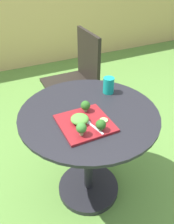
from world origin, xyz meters
TOP-DOWN VIEW (x-y plane):
  - ground_plane at (0.00, 0.00)m, footprint 12.00×12.00m
  - bamboo_fence at (0.00, 2.43)m, footprint 8.00×0.08m
  - patio_table at (0.00, 0.00)m, footprint 0.81×0.81m
  - patio_chair at (0.29, 0.82)m, footprint 0.44×0.44m
  - salad_plate at (-0.07, -0.09)m, footprint 0.27×0.27m
  - drinking_glass at (0.21, 0.15)m, footprint 0.07×0.07m
  - fork at (-0.05, -0.13)m, footprint 0.05×0.15m
  - lettuce_mound at (-0.09, -0.08)m, footprint 0.10×0.10m
  - broccoli_floret_0 at (-0.02, -0.19)m, footprint 0.05×0.05m
  - broccoli_floret_1 at (-0.13, -0.18)m, footprint 0.05×0.05m
  - broccoli_floret_2 at (-0.02, 0.00)m, footprint 0.05×0.05m
  - cucumber_slice_0 at (0.03, -0.12)m, footprint 0.04×0.04m

SIDE VIEW (x-z plane):
  - ground_plane at x=0.00m, z-range 0.00..0.00m
  - patio_table at x=0.00m, z-range 0.07..0.77m
  - patio_chair at x=0.29m, z-range 0.08..0.98m
  - salad_plate at x=-0.07m, z-range 0.71..0.72m
  - bamboo_fence at x=0.00m, z-range 0.00..1.43m
  - fork at x=-0.05m, z-range 0.72..0.73m
  - cucumber_slice_0 at x=0.03m, z-range 0.72..0.73m
  - lettuce_mound at x=-0.09m, z-range 0.72..0.76m
  - drinking_glass at x=0.21m, z-range 0.70..0.80m
  - broccoli_floret_0 at x=-0.02m, z-range 0.72..0.79m
  - broccoli_floret_2 at x=-0.02m, z-range 0.72..0.79m
  - broccoli_floret_1 at x=-0.13m, z-range 0.73..0.80m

